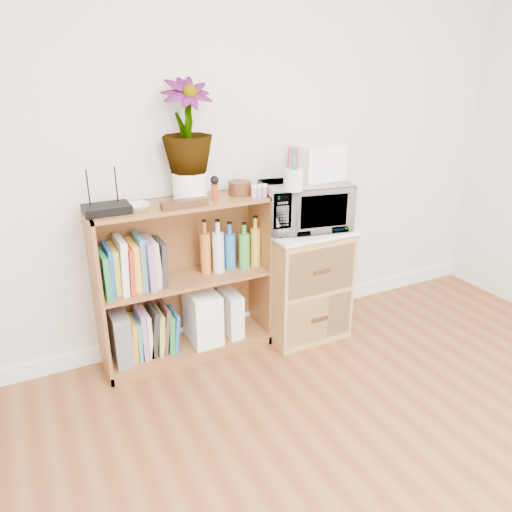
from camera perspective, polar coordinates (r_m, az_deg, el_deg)
skirting_board at (r=3.34m, az=-2.84°, el=-7.54°), size 4.00×0.02×0.10m
bookshelf at (r=2.92m, az=-8.15°, el=-2.93°), size 1.00×0.30×0.95m
wicker_unit at (r=3.20m, az=5.20°, el=-2.95°), size 0.50×0.45×0.70m
microwave at (r=3.02m, az=5.62°, el=5.76°), size 0.55×0.42×0.28m
pen_cup at (r=2.79m, az=4.30°, el=8.69°), size 0.11×0.11×0.12m
small_appliance at (r=3.07m, az=7.08°, el=10.62°), size 0.26×0.22×0.21m
router at (r=2.65m, az=-16.71°, el=5.16°), size 0.23×0.16×0.04m
white_bowl at (r=2.67m, az=-13.45°, el=5.50°), size 0.13×0.13×0.03m
plant_pot at (r=2.78m, az=-7.56°, el=7.91°), size 0.19×0.19×0.16m
potted_plant at (r=2.72m, az=-7.90°, el=14.48°), size 0.27×0.27×0.49m
trinket_box at (r=2.66m, az=-8.18°, el=5.94°), size 0.25×0.06×0.04m
kokeshi_doll at (r=2.77m, az=-4.72°, el=7.29°), size 0.04×0.04×0.09m
wooden_bowl at (r=2.89m, az=-1.88°, el=7.77°), size 0.13×0.13×0.08m
paint_jars at (r=2.83m, az=0.36°, el=7.30°), size 0.11×0.04×0.05m
file_box at (r=2.96m, az=-15.33°, el=-8.76°), size 0.09×0.25×0.31m
magazine_holder_left at (r=3.04m, az=-6.72°, el=-6.92°), size 0.10×0.26×0.33m
magazine_holder_mid at (r=3.07m, az=-5.46°, el=-6.73°), size 0.10×0.25×0.32m
magazine_holder_right at (r=3.12m, az=-2.92°, el=-6.47°), size 0.09×0.22×0.28m
cookbooks at (r=2.79m, az=-13.91°, el=-1.01°), size 0.35×0.20×0.30m
liquor_bottles at (r=2.97m, az=-2.27°, el=1.26°), size 0.45×0.07×0.32m
lower_books at (r=3.00m, az=-11.82°, el=-8.45°), size 0.29×0.19×0.29m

